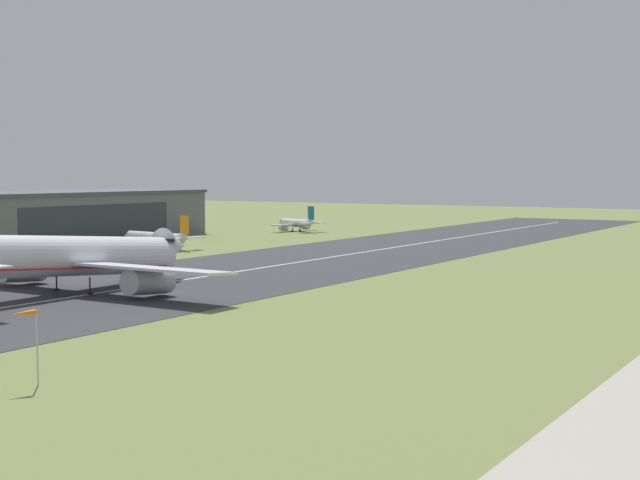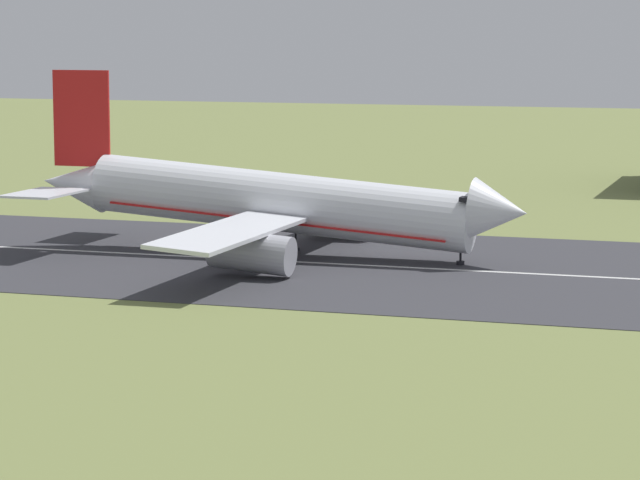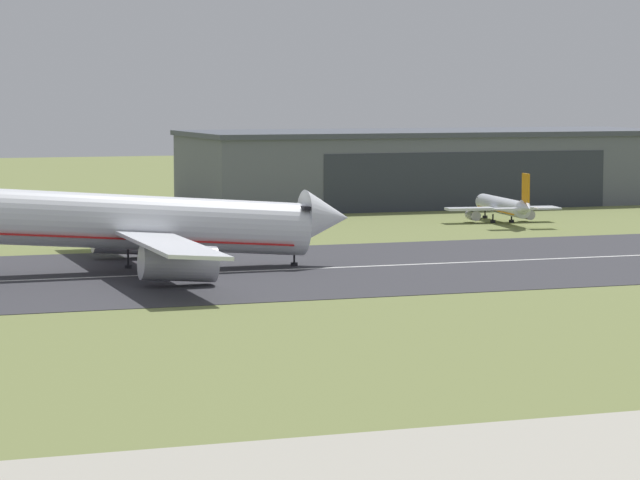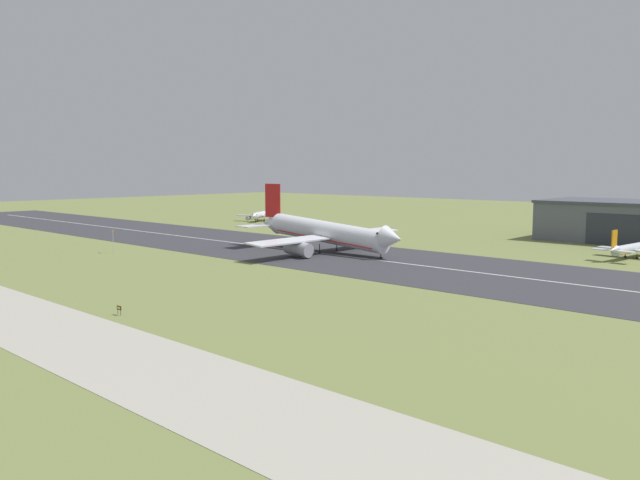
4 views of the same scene
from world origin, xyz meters
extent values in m
plane|color=olive|center=(0.00, 61.25, 0.00)|extent=(756.37, 756.37, 0.00)
cube|color=#333338|center=(0.00, 122.50, 0.03)|extent=(516.37, 51.35, 0.06)
cube|color=silver|center=(0.00, 122.50, 0.07)|extent=(464.73, 0.70, 0.01)
cylinder|color=silver|center=(-7.14, 126.19, 5.84)|extent=(42.23, 6.73, 9.17)
cone|color=silver|center=(16.60, 125.94, 5.84)|extent=(6.14, 6.34, 6.66)
cone|color=silver|center=(-31.82, 126.45, 6.97)|extent=(7.97, 5.74, 6.16)
cube|color=black|center=(13.49, 125.97, 7.10)|extent=(1.18, 5.35, 0.52)
cube|color=red|center=(-7.14, 126.19, 4.11)|extent=(37.63, 6.36, 2.81)
cube|color=silver|center=(-6.48, 109.79, 4.74)|extent=(6.89, 26.58, 0.86)
cylinder|color=#A8A8B2|center=(-5.13, 111.89, 2.54)|extent=(8.46, 3.98, 4.45)
cube|color=silver|center=(-6.13, 142.57, 4.74)|extent=(6.89, 26.58, 0.86)
cylinder|color=#A8A8B2|center=(-4.83, 140.44, 2.54)|extent=(8.46, 3.98, 4.45)
cube|color=red|center=(-30.69, 126.44, 14.32)|extent=(6.84, 0.35, 10.68)
cube|color=silver|center=(-31.18, 118.50, 6.78)|extent=(6.08, 9.67, 0.24)
cube|color=silver|center=(-31.01, 134.39, 6.78)|extent=(6.08, 9.67, 0.24)
cylinder|color=black|center=(12.57, 125.98, 1.35)|extent=(0.24, 0.24, 2.70)
cylinder|color=black|center=(12.57, 125.98, 0.22)|extent=(0.84, 0.84, 0.44)
cylinder|color=black|center=(-6.84, 122.42, 1.35)|extent=(0.24, 0.24, 2.70)
cylinder|color=black|center=(-6.84, 122.42, 0.22)|extent=(0.84, 0.84, 0.44)
cylinder|color=black|center=(-6.76, 129.95, 1.35)|extent=(0.24, 0.24, 2.70)
cylinder|color=black|center=(-6.76, 129.95, 0.22)|extent=(0.84, 0.84, 0.44)
camera|label=1|loc=(-103.82, 20.15, 18.70)|focal=50.00mm
camera|label=2|loc=(46.59, -25.14, 24.35)|focal=85.00mm
camera|label=3|loc=(-43.80, -45.00, 20.79)|focal=85.00mm
camera|label=4|loc=(113.93, -9.56, 24.28)|focal=35.00mm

